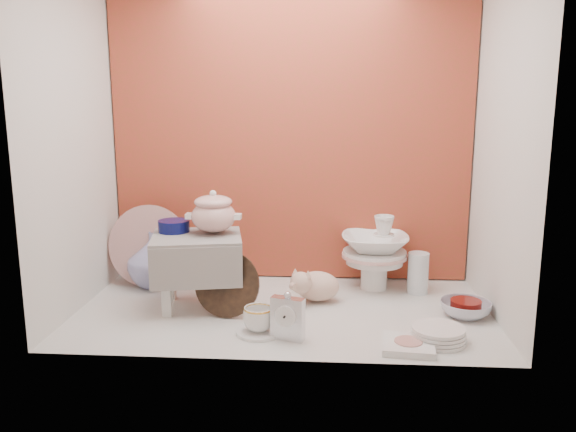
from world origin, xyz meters
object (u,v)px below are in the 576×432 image
(crystal_bowl, at_px, (466,309))
(step_stool, at_px, (198,271))
(blue_white_vase, at_px, (154,259))
(dinner_plate_stack, at_px, (438,334))
(plush_pig, at_px, (317,286))
(mantel_clock, at_px, (288,316))
(gold_rim_teacup, at_px, (259,319))
(soup_tureen, at_px, (213,212))
(floral_platter, at_px, (149,246))
(porcelain_tower, at_px, (375,252))

(crystal_bowl, bearing_deg, step_stool, 177.76)
(blue_white_vase, xyz_separation_m, dinner_plate_stack, (1.28, -0.59, -0.11))
(plush_pig, bearing_deg, mantel_clock, -122.07)
(gold_rim_teacup, bearing_deg, dinner_plate_stack, -2.46)
(soup_tureen, relative_size, dinner_plate_stack, 1.10)
(floral_platter, xyz_separation_m, crystal_bowl, (1.47, -0.32, -0.17))
(floral_platter, xyz_separation_m, porcelain_tower, (1.11, 0.03, -0.02))
(plush_pig, distance_m, porcelain_tower, 0.36)
(plush_pig, xyz_separation_m, dinner_plate_stack, (0.47, -0.42, -0.05))
(soup_tureen, xyz_separation_m, gold_rim_teacup, (0.24, -0.33, -0.36))
(mantel_clock, relative_size, gold_rim_teacup, 1.52)
(crystal_bowl, bearing_deg, soup_tureen, 175.41)
(mantel_clock, bearing_deg, crystal_bowl, 38.79)
(blue_white_vase, bearing_deg, soup_tureen, -33.22)
(floral_platter, bearing_deg, dinner_plate_stack, -24.50)
(step_stool, xyz_separation_m, mantel_clock, (0.42, -0.34, -0.07))
(gold_rim_teacup, bearing_deg, floral_platter, 137.18)
(mantel_clock, height_order, dinner_plate_stack, mantel_clock)
(mantel_clock, height_order, gold_rim_teacup, mantel_clock)
(dinner_plate_stack, relative_size, crystal_bowl, 1.00)
(soup_tureen, height_order, blue_white_vase, soup_tureen)
(mantel_clock, relative_size, dinner_plate_stack, 0.88)
(blue_white_vase, distance_m, porcelain_tower, 1.08)
(blue_white_vase, xyz_separation_m, plush_pig, (0.81, -0.17, -0.06))
(soup_tureen, distance_m, blue_white_vase, 0.51)
(floral_platter, xyz_separation_m, blue_white_vase, (0.02, -0.01, -0.06))
(soup_tureen, height_order, gold_rim_teacup, soup_tureen)
(soup_tureen, bearing_deg, porcelain_tower, 19.61)
(plush_pig, bearing_deg, blue_white_vase, 149.51)
(mantel_clock, xyz_separation_m, porcelain_tower, (0.38, 0.64, 0.09))
(floral_platter, bearing_deg, soup_tureen, -32.02)
(dinner_plate_stack, distance_m, porcelain_tower, 0.67)
(blue_white_vase, height_order, crystal_bowl, blue_white_vase)
(floral_platter, bearing_deg, blue_white_vase, -11.92)
(blue_white_vase, bearing_deg, plush_pig, -12.14)
(gold_rim_teacup, bearing_deg, porcelain_tower, 50.04)
(porcelain_tower, bearing_deg, step_stool, -159.27)
(step_stool, distance_m, porcelain_tower, 0.86)
(mantel_clock, distance_m, porcelain_tower, 0.75)
(step_stool, height_order, soup_tureen, soup_tureen)
(mantel_clock, bearing_deg, soup_tureen, 150.44)
(blue_white_vase, height_order, mantel_clock, blue_white_vase)
(step_stool, relative_size, mantel_clock, 2.04)
(blue_white_vase, height_order, plush_pig, blue_white_vase)
(plush_pig, xyz_separation_m, porcelain_tower, (0.27, 0.21, 0.11))
(step_stool, xyz_separation_m, floral_platter, (-0.30, 0.28, 0.04))
(gold_rim_teacup, distance_m, crystal_bowl, 0.89)
(gold_rim_teacup, height_order, porcelain_tower, porcelain_tower)
(step_stool, bearing_deg, porcelain_tower, 9.74)
(gold_rim_teacup, bearing_deg, mantel_clock, -21.94)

